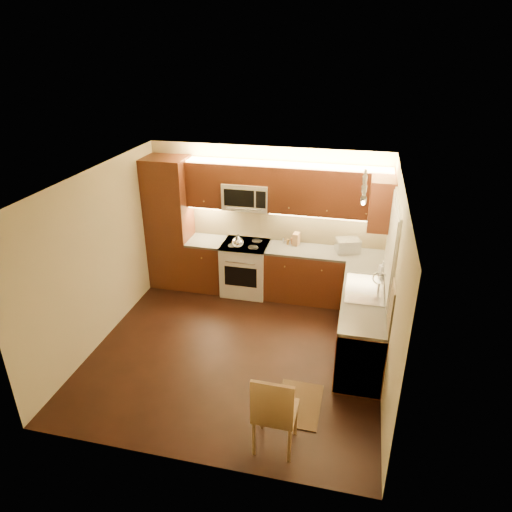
% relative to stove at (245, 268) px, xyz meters
% --- Properties ---
extents(floor, '(4.00, 4.00, 0.01)m').
position_rel_stove_xyz_m(floor, '(0.30, -1.68, -0.46)').
color(floor, black).
rests_on(floor, ground).
extents(ceiling, '(4.00, 4.00, 0.01)m').
position_rel_stove_xyz_m(ceiling, '(0.30, -1.68, 2.04)').
color(ceiling, beige).
rests_on(ceiling, ground).
extents(wall_back, '(4.00, 0.01, 2.50)m').
position_rel_stove_xyz_m(wall_back, '(0.30, 0.32, 0.79)').
color(wall_back, '#C2B78E').
rests_on(wall_back, ground).
extents(wall_front, '(4.00, 0.01, 2.50)m').
position_rel_stove_xyz_m(wall_front, '(0.30, -3.67, 0.79)').
color(wall_front, '#C2B78E').
rests_on(wall_front, ground).
extents(wall_left, '(0.01, 4.00, 2.50)m').
position_rel_stove_xyz_m(wall_left, '(-1.70, -1.68, 0.79)').
color(wall_left, '#C2B78E').
rests_on(wall_left, ground).
extents(wall_right, '(0.01, 4.00, 2.50)m').
position_rel_stove_xyz_m(wall_right, '(2.30, -1.68, 0.79)').
color(wall_right, '#C2B78E').
rests_on(wall_right, ground).
extents(pantry, '(0.70, 0.60, 2.30)m').
position_rel_stove_xyz_m(pantry, '(-1.35, 0.02, 0.69)').
color(pantry, '#471E0F').
rests_on(pantry, floor).
extents(base_cab_back_left, '(0.62, 0.60, 0.86)m').
position_rel_stove_xyz_m(base_cab_back_left, '(-0.69, 0.02, -0.03)').
color(base_cab_back_left, '#471E0F').
rests_on(base_cab_back_left, floor).
extents(counter_back_left, '(0.62, 0.60, 0.04)m').
position_rel_stove_xyz_m(counter_back_left, '(-0.69, 0.02, 0.42)').
color(counter_back_left, '#3A3734').
rests_on(counter_back_left, base_cab_back_left).
extents(base_cab_back_right, '(1.92, 0.60, 0.86)m').
position_rel_stove_xyz_m(base_cab_back_right, '(1.34, 0.02, -0.03)').
color(base_cab_back_right, '#471E0F').
rests_on(base_cab_back_right, floor).
extents(counter_back_right, '(1.92, 0.60, 0.04)m').
position_rel_stove_xyz_m(counter_back_right, '(1.34, 0.02, 0.42)').
color(counter_back_right, '#3A3734').
rests_on(counter_back_right, base_cab_back_right).
extents(base_cab_right, '(0.60, 2.00, 0.86)m').
position_rel_stove_xyz_m(base_cab_right, '(2.00, -1.28, -0.03)').
color(base_cab_right, '#471E0F').
rests_on(base_cab_right, floor).
extents(counter_right, '(0.60, 2.00, 0.04)m').
position_rel_stove_xyz_m(counter_right, '(2.00, -1.28, 0.42)').
color(counter_right, '#3A3734').
rests_on(counter_right, base_cab_right).
extents(dishwasher, '(0.58, 0.60, 0.84)m').
position_rel_stove_xyz_m(dishwasher, '(2.00, -1.98, -0.03)').
color(dishwasher, silver).
rests_on(dishwasher, floor).
extents(backsplash_back, '(3.30, 0.02, 0.60)m').
position_rel_stove_xyz_m(backsplash_back, '(0.65, 0.31, 0.74)').
color(backsplash_back, tan).
rests_on(backsplash_back, wall_back).
extents(backsplash_right, '(0.02, 2.00, 0.60)m').
position_rel_stove_xyz_m(backsplash_right, '(2.29, -1.28, 0.74)').
color(backsplash_right, tan).
rests_on(backsplash_right, wall_right).
extents(upper_cab_back_left, '(0.62, 0.35, 0.75)m').
position_rel_stove_xyz_m(upper_cab_back_left, '(-0.69, 0.15, 1.42)').
color(upper_cab_back_left, '#471E0F').
rests_on(upper_cab_back_left, wall_back).
extents(upper_cab_back_right, '(1.92, 0.35, 0.75)m').
position_rel_stove_xyz_m(upper_cab_back_right, '(1.34, 0.15, 1.42)').
color(upper_cab_back_right, '#471E0F').
rests_on(upper_cab_back_right, wall_back).
extents(upper_cab_bridge, '(0.76, 0.35, 0.31)m').
position_rel_stove_xyz_m(upper_cab_bridge, '(0.00, 0.15, 1.63)').
color(upper_cab_bridge, '#471E0F').
rests_on(upper_cab_bridge, wall_back).
extents(upper_cab_right_corner, '(0.35, 0.50, 0.75)m').
position_rel_stove_xyz_m(upper_cab_right_corner, '(2.12, -0.28, 1.42)').
color(upper_cab_right_corner, '#471E0F').
rests_on(upper_cab_right_corner, wall_right).
extents(stove, '(0.76, 0.65, 0.92)m').
position_rel_stove_xyz_m(stove, '(0.00, 0.00, 0.00)').
color(stove, silver).
rests_on(stove, floor).
extents(microwave, '(0.76, 0.38, 0.44)m').
position_rel_stove_xyz_m(microwave, '(0.00, 0.14, 1.26)').
color(microwave, silver).
rests_on(microwave, wall_back).
extents(window_frame, '(0.03, 1.44, 1.24)m').
position_rel_stove_xyz_m(window_frame, '(2.29, -1.12, 1.14)').
color(window_frame, silver).
rests_on(window_frame, wall_right).
extents(window_blinds, '(0.02, 1.36, 1.16)m').
position_rel_stove_xyz_m(window_blinds, '(2.27, -1.12, 1.14)').
color(window_blinds, silver).
rests_on(window_blinds, wall_right).
extents(sink, '(0.52, 0.86, 0.15)m').
position_rel_stove_xyz_m(sink, '(2.00, -1.12, 0.52)').
color(sink, silver).
rests_on(sink, counter_right).
extents(faucet, '(0.20, 0.04, 0.30)m').
position_rel_stove_xyz_m(faucet, '(2.18, -1.12, 0.59)').
color(faucet, silver).
rests_on(faucet, counter_right).
extents(track_light_bar, '(0.04, 1.20, 0.03)m').
position_rel_stove_xyz_m(track_light_bar, '(1.85, -1.27, 2.00)').
color(track_light_bar, silver).
rests_on(track_light_bar, ceiling).
extents(kettle, '(0.22, 0.22, 0.22)m').
position_rel_stove_xyz_m(kettle, '(-0.09, -0.16, 0.57)').
color(kettle, silver).
rests_on(kettle, stove).
extents(toaster_oven, '(0.44, 0.38, 0.22)m').
position_rel_stove_xyz_m(toaster_oven, '(1.69, 0.10, 0.55)').
color(toaster_oven, silver).
rests_on(toaster_oven, counter_back_right).
extents(knife_block, '(0.12, 0.17, 0.21)m').
position_rel_stove_xyz_m(knife_block, '(0.84, 0.19, 0.54)').
color(knife_block, '#9F6F48').
rests_on(knife_block, counter_back_right).
extents(spice_jar_a, '(0.06, 0.06, 0.09)m').
position_rel_stove_xyz_m(spice_jar_a, '(0.84, 0.26, 0.48)').
color(spice_jar_a, silver).
rests_on(spice_jar_a, counter_back_right).
extents(spice_jar_b, '(0.06, 0.06, 0.09)m').
position_rel_stove_xyz_m(spice_jar_b, '(0.70, 0.17, 0.49)').
color(spice_jar_b, olive).
rests_on(spice_jar_b, counter_back_right).
extents(spice_jar_c, '(0.06, 0.06, 0.10)m').
position_rel_stove_xyz_m(spice_jar_c, '(0.63, 0.20, 0.49)').
color(spice_jar_c, silver).
rests_on(spice_jar_c, counter_back_right).
extents(spice_jar_d, '(0.06, 0.06, 0.11)m').
position_rel_stove_xyz_m(spice_jar_d, '(0.77, 0.21, 0.49)').
color(spice_jar_d, '#A45A31').
rests_on(spice_jar_d, counter_back_right).
extents(soap_bottle, '(0.13, 0.13, 0.21)m').
position_rel_stove_xyz_m(soap_bottle, '(2.24, -0.58, 0.55)').
color(soap_bottle, white).
rests_on(soap_bottle, counter_right).
extents(rug, '(0.54, 0.80, 0.01)m').
position_rel_stove_xyz_m(rug, '(1.32, -2.58, -0.45)').
color(rug, black).
rests_on(rug, floor).
extents(dining_chair, '(0.45, 0.45, 1.01)m').
position_rel_stove_xyz_m(dining_chair, '(1.16, -3.23, 0.04)').
color(dining_chair, '#9F6F48').
rests_on(dining_chair, floor).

